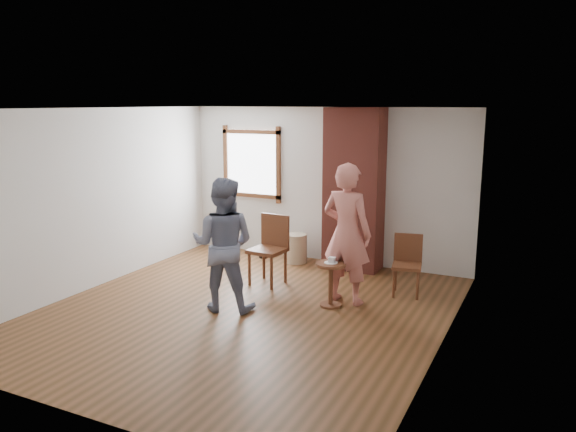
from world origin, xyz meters
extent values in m
plane|color=brown|center=(0.00, 0.00, 0.00)|extent=(5.50, 5.50, 0.00)
cube|color=silver|center=(0.00, 2.75, 1.30)|extent=(5.00, 0.04, 2.60)
cube|color=silver|center=(-2.50, 0.00, 1.30)|extent=(0.04, 5.50, 2.60)
cube|color=silver|center=(2.50, 0.00, 1.30)|extent=(0.04, 5.50, 2.60)
cube|color=white|center=(0.00, 0.00, 2.60)|extent=(5.00, 5.50, 0.04)
cube|color=brown|center=(-1.40, 2.71, 1.60)|extent=(1.14, 0.06, 1.34)
cube|color=white|center=(-1.40, 2.73, 1.60)|extent=(1.00, 0.02, 1.20)
cube|color=brown|center=(0.60, 2.50, 1.30)|extent=(0.90, 0.50, 2.60)
cylinder|color=tan|center=(-0.38, 2.40, 0.24)|extent=(0.45, 0.45, 0.49)
cylinder|color=black|center=(-1.01, 2.40, 0.08)|extent=(0.17, 0.17, 0.16)
cube|color=brown|center=(-0.27, 1.16, 0.51)|extent=(0.52, 0.52, 0.06)
cylinder|color=brown|center=(-0.48, 0.99, 0.26)|extent=(0.05, 0.05, 0.51)
cylinder|color=brown|center=(-0.09, 0.95, 0.26)|extent=(0.05, 0.05, 0.51)
cylinder|color=brown|center=(-0.44, 1.37, 0.26)|extent=(0.05, 0.05, 0.51)
cylinder|color=brown|center=(-0.06, 1.34, 0.26)|extent=(0.05, 0.05, 0.51)
cube|color=brown|center=(-0.25, 1.38, 0.77)|extent=(0.48, 0.09, 0.51)
cube|color=brown|center=(1.73, 1.57, 0.43)|extent=(0.46, 0.46, 0.05)
cylinder|color=brown|center=(1.60, 1.38, 0.21)|extent=(0.04, 0.04, 0.43)
cylinder|color=brown|center=(1.91, 1.44, 0.21)|extent=(0.04, 0.04, 0.43)
cylinder|color=brown|center=(1.54, 1.70, 0.21)|extent=(0.04, 0.04, 0.43)
cylinder|color=brown|center=(1.85, 1.76, 0.21)|extent=(0.04, 0.04, 0.43)
cube|color=brown|center=(1.69, 1.74, 0.64)|extent=(0.40, 0.11, 0.43)
cylinder|color=brown|center=(0.93, 0.69, 0.58)|extent=(0.40, 0.40, 0.04)
cylinder|color=brown|center=(0.93, 0.69, 0.29)|extent=(0.06, 0.06, 0.54)
cylinder|color=brown|center=(0.93, 0.69, 0.01)|extent=(0.28, 0.28, 0.03)
cylinder|color=white|center=(0.93, 0.69, 0.60)|extent=(0.18, 0.18, 0.01)
cube|color=white|center=(0.94, 0.69, 0.64)|extent=(0.08, 0.07, 0.06)
imported|color=#161D3E|center=(-0.30, 0.00, 0.87)|extent=(0.99, 0.86, 1.74)
imported|color=#CC7166|center=(1.05, 0.95, 0.95)|extent=(0.75, 0.54, 1.91)
camera|label=1|loc=(3.52, -5.95, 2.68)|focal=35.00mm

